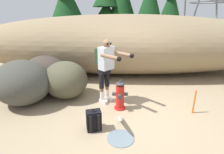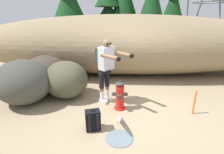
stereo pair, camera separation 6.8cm
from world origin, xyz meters
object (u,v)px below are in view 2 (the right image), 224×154
object	(u,v)px
fire_hydrant	(120,96)
boulder_small	(66,79)
boulder_large	(47,70)
boulder_mid	(23,82)
utility_worker	(106,64)
boulder_outlier	(74,80)
spare_backpack	(93,120)
survey_stake	(194,103)

from	to	relation	value
fire_hydrant	boulder_small	bearing A→B (deg)	157.44
boulder_large	boulder_small	bearing A→B (deg)	-45.36
boulder_mid	utility_worker	bearing A→B (deg)	1.83
fire_hydrant	boulder_large	bearing A→B (deg)	147.35
fire_hydrant	boulder_outlier	bearing A→B (deg)	136.41
spare_backpack	boulder_large	distance (m)	3.14
spare_backpack	utility_worker	bearing A→B (deg)	-25.17
boulder_outlier	survey_stake	size ratio (longest dim) A/B	0.90
utility_worker	boulder_large	xyz separation A→B (m)	(-2.11, 1.24, -0.58)
boulder_mid	boulder_large	bearing A→B (deg)	84.99
utility_worker	boulder_large	distance (m)	2.52
fire_hydrant	utility_worker	distance (m)	0.88
spare_backpack	boulder_small	world-z (taller)	boulder_small
fire_hydrant	boulder_outlier	xyz separation A→B (m)	(-1.54, 1.47, -0.17)
spare_backpack	boulder_small	distance (m)	1.84
spare_backpack	survey_stake	size ratio (longest dim) A/B	0.78
fire_hydrant	boulder_mid	world-z (taller)	boulder_mid
boulder_mid	boulder_outlier	size ratio (longest dim) A/B	2.97
boulder_large	boulder_mid	bearing A→B (deg)	-95.01
utility_worker	boulder_small	size ratio (longest dim) A/B	1.34
boulder_large	boulder_mid	size ratio (longest dim) A/B	0.98
boulder_mid	boulder_small	xyz separation A→B (m)	(1.05, 0.37, -0.06)
utility_worker	spare_backpack	bearing A→B (deg)	-55.65
boulder_large	boulder_mid	xyz separation A→B (m)	(-0.12, -1.31, 0.08)
fire_hydrant	spare_backpack	xyz separation A→B (m)	(-0.55, -0.88, -0.14)
boulder_outlier	spare_backpack	bearing A→B (deg)	-67.10
boulder_outlier	utility_worker	bearing A→B (deg)	-43.66
utility_worker	survey_stake	bearing A→B (deg)	29.87
boulder_small	boulder_mid	bearing A→B (deg)	-160.74
boulder_small	boulder_outlier	size ratio (longest dim) A/B	2.37
boulder_outlier	survey_stake	xyz separation A→B (m)	(3.33, -1.62, 0.11)
fire_hydrant	boulder_small	world-z (taller)	boulder_small
boulder_outlier	survey_stake	distance (m)	3.70
boulder_mid	boulder_outlier	distance (m)	1.64
utility_worker	spare_backpack	size ratio (longest dim) A/B	3.64
boulder_large	boulder_outlier	world-z (taller)	boulder_large
utility_worker	boulder_large	world-z (taller)	utility_worker
boulder_small	utility_worker	bearing A→B (deg)	-14.11
boulder_mid	survey_stake	xyz separation A→B (m)	(4.38, -0.43, -0.29)
spare_backpack	survey_stake	world-z (taller)	survey_stake
utility_worker	spare_backpack	world-z (taller)	utility_worker
utility_worker	boulder_outlier	xyz separation A→B (m)	(-1.18, 1.12, -0.89)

